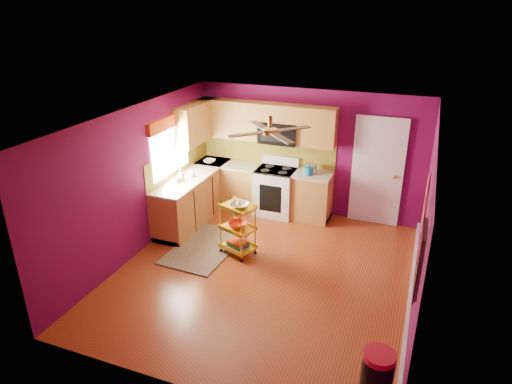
% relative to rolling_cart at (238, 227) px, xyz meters
% --- Properties ---
extents(ground, '(5.00, 5.00, 0.00)m').
position_rel_rolling_cart_xyz_m(ground, '(0.63, -0.42, -0.51)').
color(ground, maroon).
rests_on(ground, ground).
extents(room_envelope, '(4.54, 5.04, 2.52)m').
position_rel_rolling_cart_xyz_m(room_envelope, '(0.66, -0.42, 1.12)').
color(room_envelope, '#630B45').
rests_on(room_envelope, ground).
extents(lower_cabinets, '(2.81, 2.31, 0.94)m').
position_rel_rolling_cart_xyz_m(lower_cabinets, '(-0.72, 1.39, -0.08)').
color(lower_cabinets, '#9B652A').
rests_on(lower_cabinets, ground).
extents(electric_range, '(0.76, 0.66, 1.13)m').
position_rel_rolling_cart_xyz_m(electric_range, '(0.08, 1.75, -0.03)').
color(electric_range, white).
rests_on(electric_range, ground).
extents(upper_cabinetry, '(2.80, 2.30, 1.26)m').
position_rel_rolling_cart_xyz_m(upper_cabinetry, '(-0.61, 1.75, 1.29)').
color(upper_cabinetry, '#9B652A').
rests_on(upper_cabinetry, ground).
extents(left_window, '(0.08, 1.35, 1.08)m').
position_rel_rolling_cart_xyz_m(left_window, '(-1.59, 0.63, 1.23)').
color(left_window, white).
rests_on(left_window, ground).
extents(panel_door, '(0.95, 0.11, 2.15)m').
position_rel_rolling_cart_xyz_m(panel_door, '(1.98, 2.04, 0.51)').
color(panel_door, white).
rests_on(panel_door, ground).
extents(right_wall_art, '(0.04, 2.74, 1.04)m').
position_rel_rolling_cart_xyz_m(right_wall_art, '(2.86, -0.76, 0.93)').
color(right_wall_art, black).
rests_on(right_wall_art, ground).
extents(ceiling_fan, '(1.01, 1.01, 0.26)m').
position_rel_rolling_cart_xyz_m(ceiling_fan, '(0.63, -0.22, 1.78)').
color(ceiling_fan, '#BF8C3F').
rests_on(ceiling_fan, ground).
extents(shag_rug, '(1.06, 1.65, 0.02)m').
position_rel_rolling_cart_xyz_m(shag_rug, '(-0.61, -0.05, -0.50)').
color(shag_rug, black).
rests_on(shag_rug, ground).
extents(rolling_cart, '(0.66, 0.57, 0.99)m').
position_rel_rolling_cart_xyz_m(rolling_cart, '(0.00, 0.00, 0.00)').
color(rolling_cart, gold).
rests_on(rolling_cart, ground).
extents(trash_can, '(0.44, 0.44, 0.66)m').
position_rel_rolling_cart_xyz_m(trash_can, '(2.61, -2.35, -0.18)').
color(trash_can, black).
rests_on(trash_can, ground).
extents(teal_kettle, '(0.18, 0.18, 0.21)m').
position_rel_rolling_cart_xyz_m(teal_kettle, '(0.74, 1.71, 0.51)').
color(teal_kettle, teal).
rests_on(teal_kettle, lower_cabinets).
extents(toaster, '(0.22, 0.15, 0.18)m').
position_rel_rolling_cart_xyz_m(toaster, '(0.75, 1.81, 0.52)').
color(toaster, beige).
rests_on(toaster, lower_cabinets).
extents(soap_bottle_a, '(0.10, 0.10, 0.21)m').
position_rel_rolling_cart_xyz_m(soap_bottle_a, '(-1.37, 0.56, 0.53)').
color(soap_bottle_a, '#EA3F72').
rests_on(soap_bottle_a, lower_cabinets).
extents(soap_bottle_b, '(0.12, 0.12, 0.15)m').
position_rel_rolling_cart_xyz_m(soap_bottle_b, '(-1.28, 0.81, 0.50)').
color(soap_bottle_b, white).
rests_on(soap_bottle_b, lower_cabinets).
extents(counter_dish, '(0.24, 0.24, 0.06)m').
position_rel_rolling_cart_xyz_m(counter_dish, '(-1.33, 1.66, 0.46)').
color(counter_dish, white).
rests_on(counter_dish, lower_cabinets).
extents(counter_cup, '(0.13, 0.13, 0.10)m').
position_rel_rolling_cart_xyz_m(counter_cup, '(-1.40, 0.45, 0.48)').
color(counter_cup, white).
rests_on(counter_cup, lower_cabinets).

